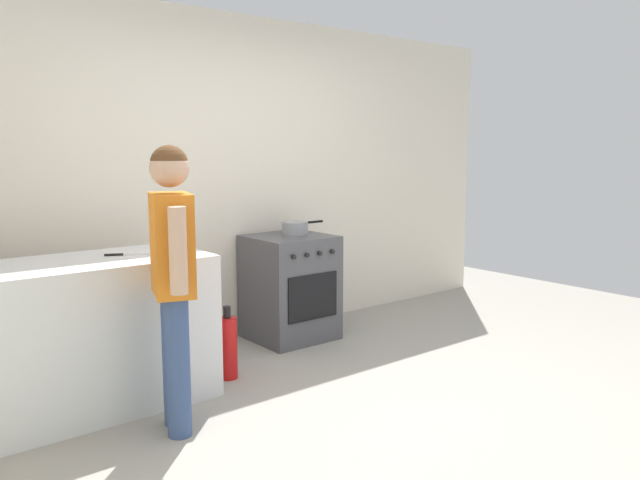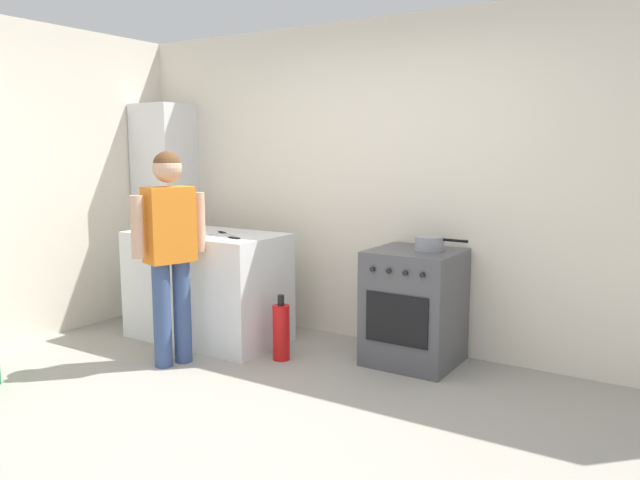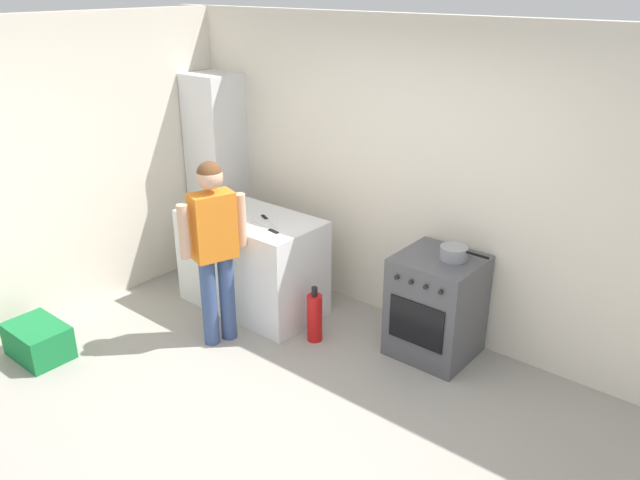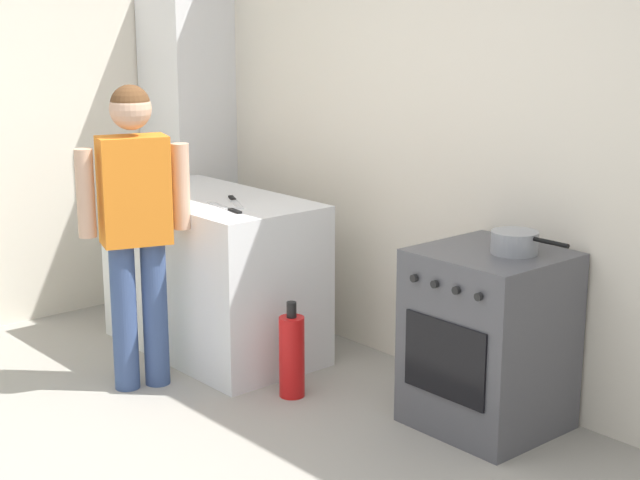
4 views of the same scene
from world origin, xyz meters
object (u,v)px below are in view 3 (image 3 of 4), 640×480
Objects in this scene: oven_left at (436,306)px; larder_cabinet at (218,173)px; pot at (454,253)px; fire_extinguisher at (315,317)px; person at (214,239)px; recycling_crate_lower at (38,341)px; knife_carving at (268,221)px; knife_bread at (266,228)px.

larder_cabinet is (-2.65, 0.10, 0.57)m from oven_left.
pot is 1.29m from fire_extinguisher.
oven_left is at bearing 33.49° from person.
knife_carving is at bearing 60.73° from recycling_crate_lower.
knife_carving is at bearing 89.03° from person.
knife_bread is at bearing -176.79° from fire_extinguisher.
knife_carving reaches higher than fire_extinguisher.
knife_carving is 0.20× the size of person.
knife_bread is 2.05m from recycling_crate_lower.
person is (-0.11, -0.48, 0.02)m from knife_bread.
knife_bread is 0.86m from fire_extinguisher.
oven_left reaches higher than fire_extinguisher.
oven_left is at bearing 40.57° from recycling_crate_lower.
fire_extinguisher is (-0.96, -0.52, -0.69)m from pot.
knife_carving is 2.11m from recycling_crate_lower.
oven_left is 2.16× the size of pot.
person is at bearing -102.74° from knife_bread.
knife_bread is at bearing -159.84° from oven_left.
knife_carving is (-1.57, -0.42, 0.00)m from pot.
person is (-1.58, -1.03, 0.02)m from pot.
oven_left is 1.85m from person.
oven_left is 2.74× the size of knife_carving.
person reaches higher than oven_left.
person is at bearing -43.08° from larder_cabinet.
pot reaches higher than fire_extinguisher.
person is 1.59m from larder_cabinet.
person reaches higher than recycling_crate_lower.
knife_bread is at bearing 56.20° from recycling_crate_lower.
knife_bread is at bearing -25.61° from larder_cabinet.
fire_extinguisher is 0.96× the size of recycling_crate_lower.
person reaches higher than knife_bread.
knife_carving is at bearing 126.32° from knife_bread.
person reaches higher than knife_carving.
oven_left is 1.63× the size of recycling_crate_lower.
pot is 1.89m from person.
knife_carving reaches higher than recycling_crate_lower.
pot is 0.76× the size of recycling_crate_lower.
oven_left is 0.49m from pot.
recycling_crate_lower is (-1.06, -1.58, -0.76)m from knife_bread.
fire_extinguisher is (0.61, -0.10, -0.69)m from knife_carving.
pot is at bearing 20.58° from knife_bread.
pot is at bearing 26.64° from oven_left.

